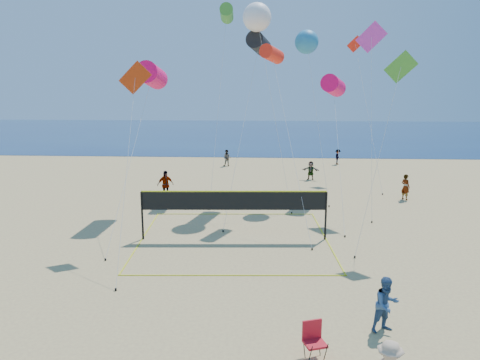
{
  "coord_description": "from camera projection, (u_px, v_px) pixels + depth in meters",
  "views": [
    {
      "loc": [
        -0.4,
        -11.62,
        7.62
      ],
      "look_at": [
        -1.19,
        2.0,
        4.81
      ],
      "focal_mm": 35.0,
      "sensor_mm": 36.0,
      "label": 1
    }
  ],
  "objects": [
    {
      "name": "kite_4",
      "position": [
        398.0,
        78.0,
        21.23
      ],
      "size": [
        2.87,
        2.45,
        9.12
      ],
      "rotation": [
        0.0,
        0.0,
        0.02
      ],
      "color": "green",
      "rests_on": "ground"
    },
    {
      "name": "kite_3",
      "position": [
        134.0,
        88.0,
        21.68
      ],
      "size": [
        1.59,
        6.26,
        8.69
      ],
      "rotation": [
        0.0,
        0.0,
        0.22
      ],
      "color": "#BC310B",
      "rests_on": "ground"
    },
    {
      "name": "far_person_3",
      "position": [
        227.0,
        158.0,
        43.95
      ],
      "size": [
        0.86,
        0.73,
        1.55
      ],
      "primitive_type": "imported",
      "rotation": [
        0.0,
        0.0,
        -0.2
      ],
      "color": "gray",
      "rests_on": "ground"
    },
    {
      "name": "kite_6",
      "position": [
        257.0,
        17.0,
        28.29
      ],
      "size": [
        3.19,
        3.54,
        12.44
      ],
      "rotation": [
        0.0,
        0.0,
        -0.09
      ],
      "color": "white",
      "rests_on": "ground"
    },
    {
      "name": "kite_0",
      "position": [
        152.0,
        76.0,
        27.32
      ],
      "size": [
        1.28,
        10.17,
        8.91
      ],
      "rotation": [
        0.0,
        0.0,
        0.01
      ],
      "color": "#FF095D",
      "rests_on": "ground"
    },
    {
      "name": "bystander_a",
      "position": [
        386.0,
        305.0,
        14.51
      ],
      "size": [
        1.07,
        0.97,
        1.79
      ],
      "primitive_type": "imported",
      "rotation": [
        0.0,
        0.0,
        0.41
      ],
      "color": "#345582",
      "rests_on": "ground"
    },
    {
      "name": "kite_2",
      "position": [
        272.0,
        54.0,
        26.57
      ],
      "size": [
        2.73,
        7.73,
        9.81
      ],
      "rotation": [
        0.0,
        0.0,
        -0.4
      ],
      "color": "#FF2713",
      "rests_on": "ground"
    },
    {
      "name": "far_person_4",
      "position": [
        338.0,
        157.0,
        44.93
      ],
      "size": [
        0.87,
        1.08,
        1.47
      ],
      "primitive_type": "imported",
      "rotation": [
        0.0,
        0.0,
        1.17
      ],
      "color": "gray",
      "rests_on": "ground"
    },
    {
      "name": "kite_7",
      "position": [
        307.0,
        42.0,
        30.0
      ],
      "size": [
        2.49,
        3.55,
        11.02
      ],
      "rotation": [
        0.0,
        0.0,
        -0.34
      ],
      "color": "teal",
      "rests_on": "ground"
    },
    {
      "name": "camp_chair",
      "position": [
        314.0,
        337.0,
        13.17
      ],
      "size": [
        0.72,
        0.83,
        1.2
      ],
      "rotation": [
        0.0,
        0.0,
        0.32
      ],
      "color": "red",
      "rests_on": "ground"
    },
    {
      "name": "far_person_0",
      "position": [
        165.0,
        185.0,
        31.44
      ],
      "size": [
        1.21,
        0.98,
        1.92
      ],
      "primitive_type": "imported",
      "rotation": [
        0.0,
        0.0,
        0.54
      ],
      "color": "gray",
      "rests_on": "ground"
    },
    {
      "name": "kite_1",
      "position": [
        259.0,
        44.0,
        29.83
      ],
      "size": [
        2.53,
        9.08,
        10.86
      ],
      "rotation": [
        0.0,
        0.0,
        -0.22
      ],
      "color": "black",
      "rests_on": "ground"
    },
    {
      "name": "kite_9",
      "position": [
        357.0,
        56.0,
        37.41
      ],
      "size": [
        1.79,
        7.58,
        11.47
      ],
      "rotation": [
        0.0,
        0.0,
        0.06
      ],
      "color": "#FF2713",
      "rests_on": "ground"
    },
    {
      "name": "ocean",
      "position": [
        269.0,
        133.0,
        73.5
      ],
      "size": [
        140.0,
        50.0,
        0.03
      ],
      "primitive_type": "cube",
      "color": "navy",
      "rests_on": "ground"
    },
    {
      "name": "kite_10",
      "position": [
        333.0,
        86.0,
        31.05
      ],
      "size": [
        2.05,
        10.67,
        8.27
      ],
      "rotation": [
        0.0,
        0.0,
        -0.34
      ],
      "color": "#FF095D",
      "rests_on": "ground"
    },
    {
      "name": "kite_8",
      "position": [
        227.0,
        14.0,
        32.46
      ],
      "size": [
        1.16,
        7.48,
        13.02
      ],
      "rotation": [
        0.0,
        0.0,
        0.05
      ],
      "color": "green",
      "rests_on": "ground"
    },
    {
      "name": "far_person_1",
      "position": [
        311.0,
        170.0,
        37.76
      ],
      "size": [
        1.46,
        0.76,
        1.51
      ],
      "primitive_type": "imported",
      "rotation": [
        0.0,
        0.0,
        -0.24
      ],
      "color": "gray",
      "rests_on": "ground"
    },
    {
      "name": "kite_5",
      "position": [
        371.0,
        45.0,
        27.53
      ],
      "size": [
        1.76,
        3.99,
        11.25
      ],
      "rotation": [
        0.0,
        0.0,
        -0.16
      ],
      "color": "#DC37BD",
      "rests_on": "ground"
    },
    {
      "name": "far_person_2",
      "position": [
        405.0,
        187.0,
        31.17
      ],
      "size": [
        0.71,
        0.76,
        1.74
      ],
      "primitive_type": "imported",
      "rotation": [
        0.0,
        0.0,
        2.21
      ],
      "color": "gray",
      "rests_on": "ground"
    },
    {
      "name": "volleyball_net",
      "position": [
        234.0,
        206.0,
        23.04
      ],
      "size": [
        9.79,
        9.65,
        2.49
      ],
      "rotation": [
        0.0,
        0.0,
        0.06
      ],
      "color": "black",
      "rests_on": "ground"
    }
  ]
}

